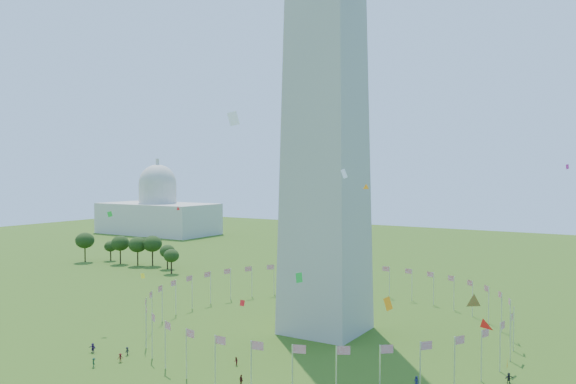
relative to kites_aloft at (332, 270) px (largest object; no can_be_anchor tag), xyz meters
The scene contains 4 objects.
flag_ring 33.75m from the kites_aloft, 119.61° to the left, with size 80.24×80.24×9.00m.
capitol_building 249.96m from the kites_aloft, 141.27° to the left, with size 70.00×35.00×46.00m, color beige, non-canonical shape.
kites_aloft is the anchor object (origin of this frame).
tree_line_west 140.58m from the kites_aloft, 151.27° to the left, with size 54.91×15.25×11.68m.
Camera 1 is at (59.00, -63.18, 36.32)m, focal length 35.00 mm.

